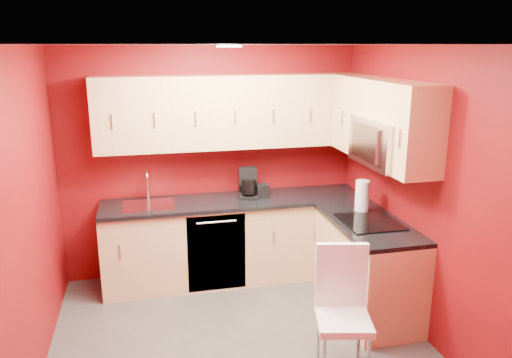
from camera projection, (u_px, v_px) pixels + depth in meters
name	position (u px, v px, depth m)	size (l,w,h in m)	color
floor	(239.00, 339.00, 4.37)	(3.20, 3.20, 0.00)	#4B4946
ceiling	(236.00, 44.00, 3.72)	(3.20, 3.20, 0.00)	white
wall_back	(211.00, 163.00, 5.46)	(3.20, 3.20, 0.00)	maroon
wall_front	(292.00, 289.00, 2.64)	(3.20, 3.20, 0.00)	maroon
wall_left	(26.00, 219.00, 3.70)	(3.00, 3.00, 0.00)	maroon
wall_right	(416.00, 191.00, 4.40)	(3.00, 3.00, 0.00)	maroon
base_cabinets_back	(235.00, 240.00, 5.43)	(2.80, 0.60, 0.87)	#E5C083
base_cabinets_right	(366.00, 267.00, 4.78)	(0.60, 1.30, 0.87)	#E5C083
countertop_back	(235.00, 201.00, 5.30)	(2.80, 0.63, 0.04)	black
countertop_right	(368.00, 223.00, 4.64)	(0.63, 1.27, 0.04)	black
upper_cabinets_back	(232.00, 112.00, 5.19)	(2.80, 0.35, 0.75)	#DFB27E
upper_cabinets_right	(379.00, 113.00, 4.61)	(0.35, 1.55, 0.75)	#DFB27E
microwave	(387.00, 142.00, 4.43)	(0.42, 0.76, 0.42)	silver
cooktop	(370.00, 222.00, 4.60)	(0.50, 0.55, 0.01)	black
sink	(148.00, 202.00, 5.11)	(0.52, 0.42, 0.35)	silver
dishwasher_front	(217.00, 253.00, 5.11)	(0.60, 0.02, 0.82)	black
downlight	(229.00, 46.00, 4.01)	(0.20, 0.20, 0.01)	white
coffee_maker	(248.00, 183.00, 5.31)	(0.19, 0.26, 0.32)	black
napkin_holder	(262.00, 191.00, 5.36)	(0.13, 0.13, 0.14)	black
paper_towel	(362.00, 196.00, 4.86)	(0.18, 0.18, 0.31)	silver
dining_chair	(344.00, 314.00, 3.82)	(0.41, 0.43, 1.01)	white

